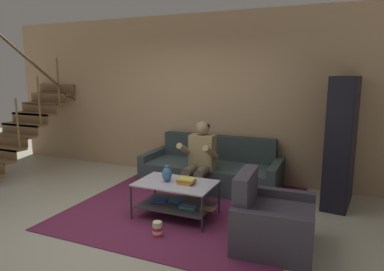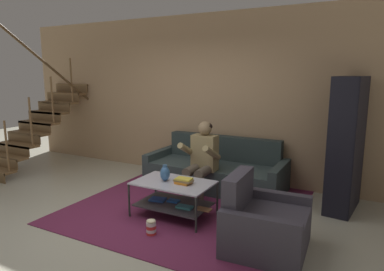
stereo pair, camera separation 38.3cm
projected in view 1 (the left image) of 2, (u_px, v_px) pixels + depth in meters
name	position (u px, v px, depth m)	size (l,w,h in m)	color
ground	(124.00, 227.00, 4.23)	(16.80, 16.80, 0.00)	#B5B39D
back_partition	(199.00, 97.00, 6.18)	(8.40, 0.12, 2.90)	tan
staircase_run	(29.00, 117.00, 6.71)	(0.95, 2.54, 2.74)	brown
couch	(212.00, 171.00, 5.72)	(2.27, 0.92, 0.81)	#324040
person_seated_center	(200.00, 157.00, 5.16)	(0.50, 0.58, 1.16)	brown
coffee_table	(176.00, 194.00, 4.49)	(1.05, 0.65, 0.47)	#B2B4C6
area_rug	(193.00, 202.00, 5.04)	(3.00, 3.30, 0.01)	#672344
vase	(167.00, 174.00, 4.49)	(0.13, 0.13, 0.22)	#366094
book_stack	(186.00, 181.00, 4.41)	(0.24, 0.17, 0.07)	orange
bookshelf	(343.00, 154.00, 4.86)	(0.43, 0.88, 1.84)	black
armchair	(271.00, 222.00, 3.75)	(0.86, 0.93, 0.81)	#3C3843
popcorn_tub	(157.00, 229.00, 3.98)	(0.12, 0.12, 0.19)	red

